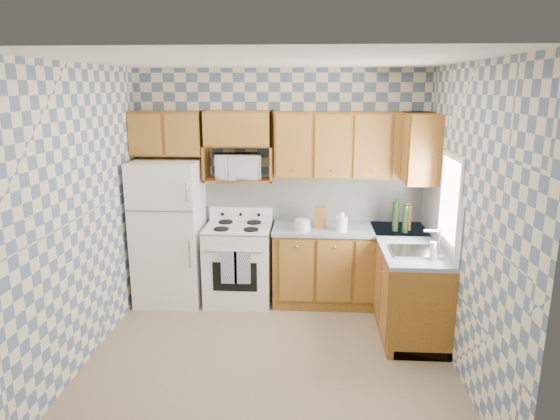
% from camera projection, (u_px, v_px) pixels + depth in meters
% --- Properties ---
extents(floor, '(3.40, 3.40, 0.00)m').
position_uv_depth(floor, '(270.00, 356.00, 4.74)').
color(floor, '#816D53').
rests_on(floor, ground).
extents(back_wall, '(3.40, 0.02, 2.70)m').
position_uv_depth(back_wall, '(280.00, 185.00, 5.96)').
color(back_wall, slate).
rests_on(back_wall, ground).
extents(right_wall, '(0.02, 3.20, 2.70)m').
position_uv_depth(right_wall, '(465.00, 222.00, 4.31)').
color(right_wall, slate).
rests_on(right_wall, ground).
extents(backsplash_back, '(2.60, 0.02, 0.56)m').
position_uv_depth(backsplash_back, '(313.00, 198.00, 5.97)').
color(backsplash_back, white).
rests_on(backsplash_back, back_wall).
extents(backsplash_right, '(0.02, 1.60, 0.56)m').
position_uv_depth(backsplash_right, '(439.00, 216.00, 5.12)').
color(backsplash_right, white).
rests_on(backsplash_right, right_wall).
extents(refrigerator, '(0.75, 0.70, 1.68)m').
position_uv_depth(refrigerator, '(170.00, 232.00, 5.82)').
color(refrigerator, white).
rests_on(refrigerator, floor).
extents(stove_body, '(0.76, 0.65, 0.90)m').
position_uv_depth(stove_body, '(239.00, 264.00, 5.89)').
color(stove_body, white).
rests_on(stove_body, floor).
extents(cooktop, '(0.76, 0.65, 0.02)m').
position_uv_depth(cooktop, '(238.00, 227.00, 5.78)').
color(cooktop, silver).
rests_on(cooktop, stove_body).
extents(backguard, '(0.76, 0.08, 0.17)m').
position_uv_depth(backguard, '(241.00, 214.00, 6.03)').
color(backguard, white).
rests_on(backguard, cooktop).
extents(dish_towel_left, '(0.18, 0.02, 0.38)m').
position_uv_depth(dish_towel_left, '(229.00, 267.00, 5.54)').
color(dish_towel_left, navy).
rests_on(dish_towel_left, stove_body).
extents(dish_towel_right, '(0.18, 0.02, 0.38)m').
position_uv_depth(dish_towel_right, '(242.00, 268.00, 5.53)').
color(dish_towel_right, navy).
rests_on(dish_towel_right, stove_body).
extents(base_cabinets_back, '(1.75, 0.60, 0.88)m').
position_uv_depth(base_cabinets_back, '(349.00, 267.00, 5.84)').
color(base_cabinets_back, brown).
rests_on(base_cabinets_back, floor).
extents(base_cabinets_right, '(0.60, 1.60, 0.88)m').
position_uv_depth(base_cabinets_right, '(406.00, 284.00, 5.32)').
color(base_cabinets_right, brown).
rests_on(base_cabinets_right, floor).
extents(countertop_back, '(1.77, 0.63, 0.04)m').
position_uv_depth(countertop_back, '(350.00, 229.00, 5.73)').
color(countertop_back, slate).
rests_on(countertop_back, base_cabinets_back).
extents(countertop_right, '(0.63, 1.60, 0.04)m').
position_uv_depth(countertop_right, '(408.00, 243.00, 5.21)').
color(countertop_right, slate).
rests_on(countertop_right, base_cabinets_right).
extents(upper_cabinets_back, '(1.75, 0.33, 0.74)m').
position_uv_depth(upper_cabinets_back, '(352.00, 145.00, 5.63)').
color(upper_cabinets_back, brown).
rests_on(upper_cabinets_back, back_wall).
extents(upper_cabinets_fridge, '(0.82, 0.33, 0.50)m').
position_uv_depth(upper_cabinets_fridge, '(167.00, 133.00, 5.73)').
color(upper_cabinets_fridge, brown).
rests_on(upper_cabinets_fridge, back_wall).
extents(upper_cabinets_right, '(0.33, 0.70, 0.74)m').
position_uv_depth(upper_cabinets_right, '(419.00, 147.00, 5.41)').
color(upper_cabinets_right, brown).
rests_on(upper_cabinets_right, right_wall).
extents(microwave_shelf, '(0.80, 0.33, 0.03)m').
position_uv_depth(microwave_shelf, '(239.00, 180.00, 5.81)').
color(microwave_shelf, brown).
rests_on(microwave_shelf, back_wall).
extents(microwave, '(0.58, 0.45, 0.29)m').
position_uv_depth(microwave, '(237.00, 167.00, 5.76)').
color(microwave, white).
rests_on(microwave, microwave_shelf).
extents(sink, '(0.48, 0.40, 0.03)m').
position_uv_depth(sink, '(416.00, 252.00, 4.87)').
color(sink, '#B7B7BC').
rests_on(sink, countertop_right).
extents(window, '(0.02, 0.66, 0.86)m').
position_uv_depth(window, '(450.00, 200.00, 4.73)').
color(window, silver).
rests_on(window, right_wall).
extents(bottle_0, '(0.07, 0.07, 0.33)m').
position_uv_depth(bottle_0, '(395.00, 216.00, 5.55)').
color(bottle_0, black).
rests_on(bottle_0, countertop_back).
extents(bottle_1, '(0.07, 0.07, 0.31)m').
position_uv_depth(bottle_1, '(405.00, 219.00, 5.49)').
color(bottle_1, black).
rests_on(bottle_1, countertop_back).
extents(bottle_2, '(0.07, 0.07, 0.29)m').
position_uv_depth(bottle_2, '(408.00, 218.00, 5.59)').
color(bottle_2, brown).
rests_on(bottle_2, countertop_back).
extents(knife_block, '(0.12, 0.12, 0.25)m').
position_uv_depth(knife_block, '(320.00, 217.00, 5.69)').
color(knife_block, brown).
rests_on(knife_block, countertop_back).
extents(electric_kettle, '(0.13, 0.13, 0.17)m').
position_uv_depth(electric_kettle, '(342.00, 224.00, 5.55)').
color(electric_kettle, white).
rests_on(electric_kettle, countertop_back).
extents(food_containers, '(0.18, 0.18, 0.12)m').
position_uv_depth(food_containers, '(302.00, 225.00, 5.59)').
color(food_containers, beige).
rests_on(food_containers, countertop_back).
extents(soap_bottle, '(0.06, 0.06, 0.17)m').
position_uv_depth(soap_bottle, '(433.00, 251.00, 4.64)').
color(soap_bottle, beige).
rests_on(soap_bottle, countertop_right).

